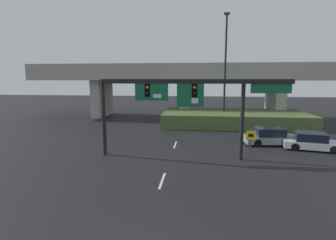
# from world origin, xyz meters

# --- Properties ---
(lane_markings) EXTENTS (0.14, 35.46, 0.01)m
(lane_markings) POSITION_xyz_m (0.00, 15.42, 0.00)
(lane_markings) COLOR silver
(lane_markings) RESTS_ON ground
(signal_gantry) EXTENTS (13.55, 0.44, 5.73)m
(signal_gantry) POSITION_xyz_m (1.00, 11.72, 4.59)
(signal_gantry) COLOR black
(signal_gantry) RESTS_ON ground
(speed_limit_sign) EXTENTS (0.60, 0.11, 2.44)m
(speed_limit_sign) POSITION_xyz_m (5.43, 10.35, 1.59)
(speed_limit_sign) COLOR #4C4C4C
(speed_limit_sign) RESTS_ON ground
(highway_light_pole_near) EXTENTS (0.70, 0.36, 13.56)m
(highway_light_pole_near) POSITION_xyz_m (5.16, 26.50, 7.16)
(highway_light_pole_near) COLOR black
(highway_light_pole_near) RESTS_ON ground
(overpass_bridge) EXTENTS (45.68, 7.52, 7.83)m
(overpass_bridge) POSITION_xyz_m (0.00, 32.24, 5.50)
(overpass_bridge) COLOR #A39E93
(overpass_bridge) RESTS_ON ground
(grass_embankment) EXTENTS (17.48, 8.43, 1.64)m
(grass_embankment) POSITION_xyz_m (6.43, 26.31, 0.82)
(grass_embankment) COLOR #4C6033
(grass_embankment) RESTS_ON ground
(parked_sedan_near_right) EXTENTS (4.80, 2.28, 1.48)m
(parked_sedan_near_right) POSITION_xyz_m (8.36, 16.53, 0.68)
(parked_sedan_near_right) COLOR gray
(parked_sedan_near_right) RESTS_ON ground
(parked_sedan_mid_right) EXTENTS (4.70, 2.78, 1.41)m
(parked_sedan_mid_right) POSITION_xyz_m (11.24, 15.13, 0.65)
(parked_sedan_mid_right) COLOR silver
(parked_sedan_mid_right) RESTS_ON ground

